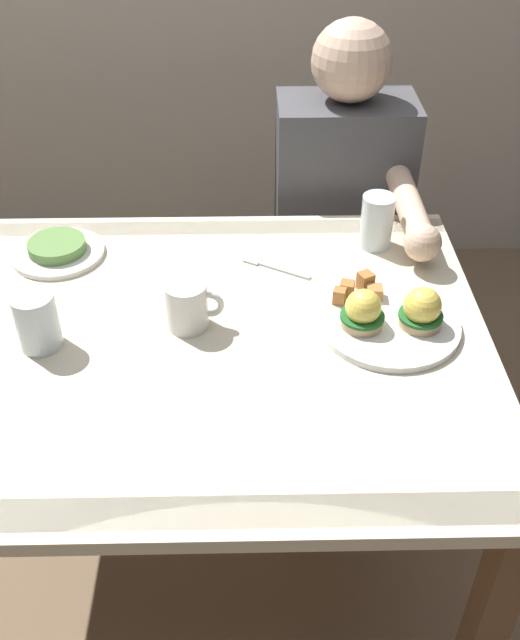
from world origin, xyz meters
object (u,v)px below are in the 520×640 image
Objects in this scene: eggs_benedict_plate at (390,316)px; diner_person at (343,216)px; coffee_mug at (188,304)px; fork at (272,267)px; water_glass_near at (38,325)px; dining_table at (176,379)px; side_plate at (58,250)px; water_glass_far at (376,225)px.

eggs_benedict_plate is 0.59m from diner_person.
coffee_mug is 0.78× the size of fork.
diner_person reaches higher than eggs_benedict_plate.
fork is 0.50m from water_glass_near.
fork is 0.13× the size of diner_person.
water_glass_near is (-0.24, -0.02, 0.15)m from dining_table.
side_plate is (-0.03, 0.30, -0.03)m from water_glass_near.
water_glass_near is 0.31m from side_plate.
water_glass_far is (0.43, 0.32, 0.16)m from dining_table.
water_glass_far reaches higher than dining_table.
water_glass_near is (-0.65, -0.04, 0.02)m from eggs_benedict_plate.
dining_table is at bearing 3.65° from water_glass_near.
water_glass_near is (-0.44, -0.25, 0.05)m from fork.
diner_person is (0.20, 0.37, -0.09)m from fork.
coffee_mug is (-0.38, 0.01, 0.02)m from eggs_benedict_plate.
fork is (0.17, 0.19, -0.05)m from coffee_mug.
eggs_benedict_plate is 2.43× the size of water_glass_near.
side_plate is at bearing 95.65° from water_glass_near.
side_plate is at bearing 140.02° from coffee_mug.
fork is (0.20, 0.23, 0.11)m from dining_table.
water_glass_far is (0.02, 0.29, 0.02)m from eggs_benedict_plate.
coffee_mug is 0.27m from water_glass_near.
coffee_mug is 0.10× the size of diner_person.
eggs_benedict_plate reaches higher than dining_table.
water_glass_near is 0.75m from water_glass_far.
fork is at bearing 49.82° from dining_table.
side_plate is at bearing -177.58° from water_glass_far.
water_glass_far is 0.60× the size of side_plate.
water_glass_far reaches higher than water_glass_near.
water_glass_far is at bearing -83.26° from diner_person.
eggs_benedict_plate is at bearing 3.29° from dining_table.
eggs_benedict_plate is at bearing 3.42° from water_glass_near.
dining_table is 8.37× the size of fork.
dining_table is at bearing -130.18° from fork.
diner_person reaches higher than fork.
coffee_mug is 0.49m from water_glass_far.
side_plate is (-0.68, 0.27, -0.01)m from eggs_benedict_plate.
side_plate is (-0.70, -0.03, -0.04)m from water_glass_far.
eggs_benedict_plate is 0.65m from water_glass_near.
coffee_mug is 0.93× the size of water_glass_far.
fork is 0.47m from side_plate.
coffee_mug is 0.56× the size of side_plate.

